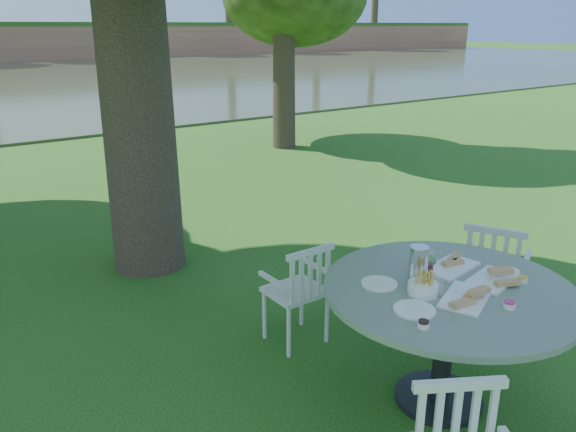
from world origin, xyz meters
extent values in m
plane|color=#133F0D|center=(0.00, 0.00, 0.00)|extent=(140.00, 140.00, 0.00)
cylinder|color=black|center=(0.08, -1.38, 0.02)|extent=(0.56, 0.56, 0.04)
cylinder|color=black|center=(0.08, -1.38, 0.41)|extent=(0.12, 0.12, 0.74)
cylinder|color=slate|center=(0.08, -1.38, 0.80)|extent=(1.53, 1.53, 0.04)
cylinder|color=silver|center=(1.43, -1.05, 0.22)|extent=(0.04, 0.04, 0.44)
cylinder|color=silver|center=(1.26, -0.69, 0.22)|extent=(0.04, 0.04, 0.44)
cylinder|color=silver|center=(1.11, -1.20, 0.22)|extent=(0.04, 0.04, 0.44)
cylinder|color=silver|center=(0.94, -0.85, 0.22)|extent=(0.04, 0.04, 0.44)
cube|color=silver|center=(1.19, -0.95, 0.46)|extent=(0.57, 0.59, 0.04)
cube|color=silver|center=(1.01, -1.03, 0.67)|extent=(0.23, 0.42, 0.45)
cylinder|color=silver|center=(-0.06, -0.07, 0.20)|extent=(0.03, 0.03, 0.40)
cylinder|color=silver|center=(-0.42, -0.07, 0.20)|extent=(0.03, 0.03, 0.40)
cylinder|color=silver|center=(-0.06, -0.39, 0.20)|extent=(0.03, 0.03, 0.40)
cylinder|color=silver|center=(-0.42, -0.39, 0.20)|extent=(0.03, 0.03, 0.40)
cube|color=silver|center=(-0.24, -0.23, 0.42)|extent=(0.41, 0.38, 0.04)
cube|color=silver|center=(-0.24, -0.41, 0.61)|extent=(0.41, 0.04, 0.41)
cube|color=silver|center=(-0.68, -2.05, 0.63)|extent=(0.39, 0.25, 0.43)
cube|color=white|center=(0.03, -1.53, 0.83)|extent=(0.44, 0.36, 0.01)
cube|color=white|center=(0.36, -1.47, 0.83)|extent=(0.41, 0.29, 0.01)
cube|color=white|center=(0.30, -1.20, 0.83)|extent=(0.43, 0.28, 0.02)
cylinder|color=white|center=(-0.32, -1.46, 0.82)|extent=(0.24, 0.24, 0.01)
cylinder|color=white|center=(-0.25, -1.10, 0.82)|extent=(0.22, 0.22, 0.01)
cylinder|color=white|center=(-0.13, -1.34, 0.85)|extent=(0.18, 0.18, 0.07)
cylinder|color=white|center=(0.15, -1.11, 0.85)|extent=(0.18, 0.18, 0.06)
cylinder|color=silver|center=(-0.03, -1.21, 0.94)|extent=(0.12, 0.12, 0.23)
cylinder|color=white|center=(0.11, -1.18, 0.90)|extent=(0.06, 0.06, 0.17)
cylinder|color=white|center=(0.02, -1.21, 0.87)|extent=(0.06, 0.06, 0.11)
cylinder|color=white|center=(-0.08, -1.41, 0.87)|extent=(0.06, 0.06, 0.11)
cylinder|color=white|center=(0.14, -1.74, 0.83)|extent=(0.07, 0.07, 0.03)
cylinder|color=white|center=(0.50, -1.59, 0.83)|extent=(0.06, 0.06, 0.03)
cylinder|color=white|center=(0.54, -1.50, 0.83)|extent=(0.07, 0.07, 0.03)
cylinder|color=white|center=(-0.42, -1.61, 0.83)|extent=(0.07, 0.07, 0.03)
camera|label=1|loc=(-2.51, -3.31, 2.32)|focal=35.00mm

